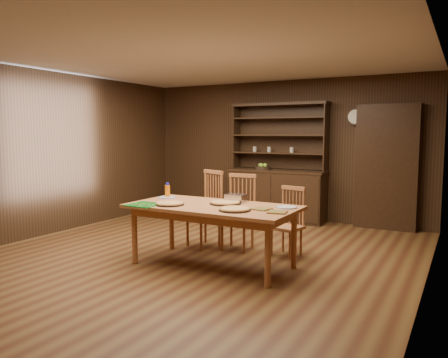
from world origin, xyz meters
The scene contains 20 objects.
floor centered at (0.00, 0.00, 0.00)m, with size 6.00×6.00×0.00m, color brown.
room_shell centered at (0.00, 0.00, 1.58)m, with size 6.00×6.00×6.00m.
china_hutch centered at (0.00, 2.75, 0.60)m, with size 1.84×0.52×2.17m.
doorway centered at (1.90, 2.90, 1.05)m, with size 1.00×0.18×2.10m, color black.
wall_clock centered at (1.35, 2.96, 1.90)m, with size 0.30×0.05×0.30m.
dining_table centered at (0.41, -0.30, 0.68)m, with size 2.05×1.02×0.75m.
chair_left centered at (-0.15, 0.50, 0.58)m, with size 0.57×0.56×1.09m.
chair_center centered at (0.33, 0.58, 0.56)m, with size 0.46×0.44×1.05m.
chair_right centered at (1.06, 0.61, 0.48)m, with size 0.44×0.43×0.91m.
pizza_left centered at (-0.05, -0.55, 0.77)m, with size 0.35×0.35×0.04m.
pizza_right centered at (0.82, -0.51, 0.77)m, with size 0.36×0.36×0.04m.
pizza_center centered at (0.51, -0.15, 0.77)m, with size 0.39×0.39×0.04m.
cooling_rack centered at (-0.32, -0.70, 0.76)m, with size 0.35×0.35×0.02m, color green, non-canonical shape.
plate_left centered at (-0.42, -0.10, 0.76)m, with size 0.24×0.24×0.02m.
plate_right centered at (1.26, -0.04, 0.76)m, with size 0.24×0.24×0.02m.
foil_dish centered at (0.54, 0.07, 0.80)m, with size 0.25×0.18×0.10m, color silver.
juice_bottle centered at (-0.43, -0.08, 0.84)m, with size 0.07×0.07×0.20m.
pot_holder_a centered at (1.29, -0.39, 0.76)m, with size 0.20×0.20×0.02m, color #A71D13.
pot_holder_b centered at (1.05, -0.29, 0.76)m, with size 0.19×0.19×0.01m, color #A71D13.
fruit_bowl centered at (-0.27, 2.69, 0.98)m, with size 0.30×0.30×0.12m.
Camera 1 is at (3.08, -4.79, 1.62)m, focal length 35.00 mm.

